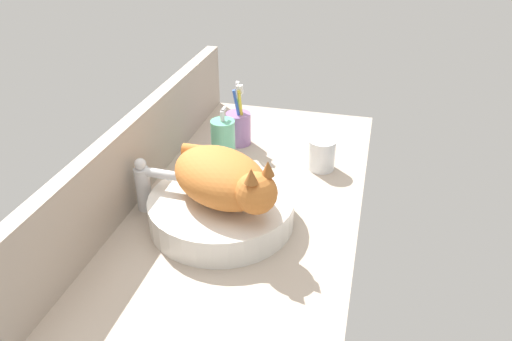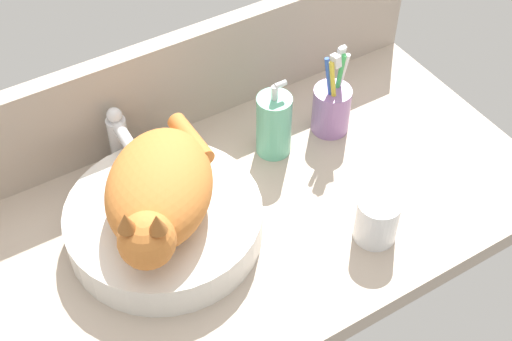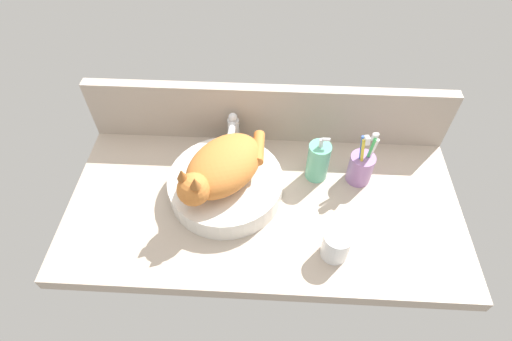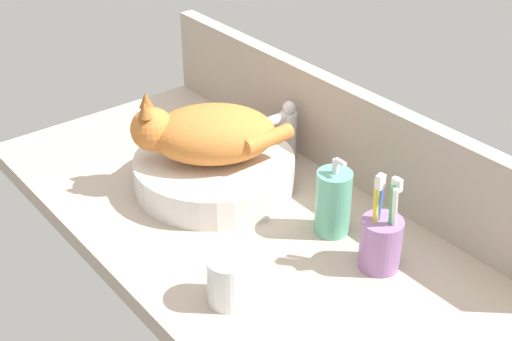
# 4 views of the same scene
# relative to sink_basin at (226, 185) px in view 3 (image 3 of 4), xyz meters

# --- Properties ---
(ground_plane) EXTENTS (1.13, 0.57, 0.04)m
(ground_plane) POSITION_rel_sink_basin_xyz_m (0.11, -0.02, -0.05)
(ground_plane) COLOR #B2A08E
(backsplash_panel) EXTENTS (1.13, 0.04, 0.20)m
(backsplash_panel) POSITION_rel_sink_basin_xyz_m (0.11, 0.24, 0.07)
(backsplash_panel) COLOR #AD9E8E
(backsplash_panel) RESTS_ON ground_plane
(sink_basin) EXTENTS (0.33, 0.33, 0.07)m
(sink_basin) POSITION_rel_sink_basin_xyz_m (0.00, 0.00, 0.00)
(sink_basin) COLOR silver
(sink_basin) RESTS_ON ground_plane
(cat) EXTENTS (0.28, 0.30, 0.14)m
(cat) POSITION_rel_sink_basin_xyz_m (-0.01, -0.01, 0.09)
(cat) COLOR #CC7533
(cat) RESTS_ON sink_basin
(faucet) EXTENTS (0.04, 0.12, 0.14)m
(faucet) POSITION_rel_sink_basin_xyz_m (0.01, 0.18, 0.04)
(faucet) COLOR silver
(faucet) RESTS_ON ground_plane
(soap_dispenser) EXTENTS (0.07, 0.07, 0.16)m
(soap_dispenser) POSITION_rel_sink_basin_xyz_m (0.27, 0.08, 0.03)
(soap_dispenser) COLOR #60B793
(soap_dispenser) RESTS_ON ground_plane
(toothbrush_cup) EXTENTS (0.07, 0.07, 0.19)m
(toothbrush_cup) POSITION_rel_sink_basin_xyz_m (0.39, 0.07, 0.02)
(toothbrush_cup) COLOR #996BA8
(toothbrush_cup) RESTS_ON ground_plane
(water_glass) EXTENTS (0.07, 0.07, 0.08)m
(water_glass) POSITION_rel_sink_basin_xyz_m (0.30, -0.19, 0.00)
(water_glass) COLOR white
(water_glass) RESTS_ON ground_plane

